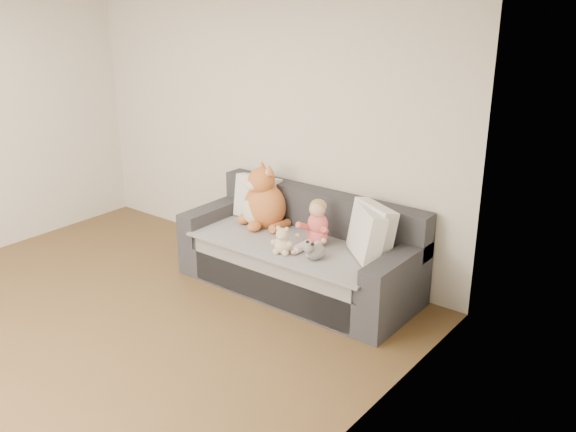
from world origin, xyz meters
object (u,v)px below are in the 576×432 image
at_px(plush_cat, 263,202).
at_px(sippy_cup, 281,243).
at_px(sofa, 301,256).
at_px(teddy_bear, 282,243).
at_px(toddler, 316,227).

height_order(plush_cat, sippy_cup, plush_cat).
distance_m(sofa, teddy_bear, 0.44).
xyz_separation_m(toddler, plush_cat, (-0.68, 0.10, 0.06)).
relative_size(toddler, sippy_cup, 3.54).
distance_m(plush_cat, sippy_cup, 0.64).
relative_size(sofa, plush_cat, 3.43).
relative_size(sofa, sippy_cup, 18.03).
relative_size(toddler, plush_cat, 0.67).
relative_size(toddler, teddy_bear, 1.75).
xyz_separation_m(plush_cat, teddy_bear, (0.56, -0.42, -0.13)).
distance_m(sofa, sippy_cup, 0.38).
bearing_deg(plush_cat, teddy_bear, -12.76).
bearing_deg(sofa, toddler, -11.61).
bearing_deg(plush_cat, sofa, 16.80).
xyz_separation_m(sofa, teddy_bear, (0.06, -0.35, 0.26)).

